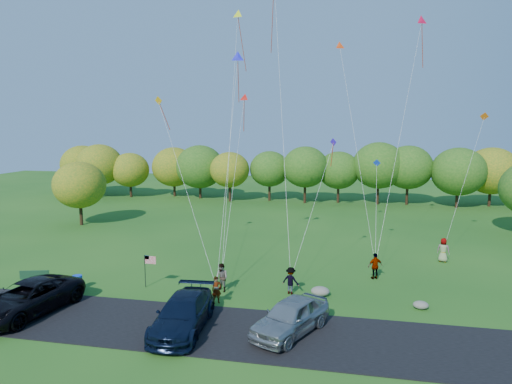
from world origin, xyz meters
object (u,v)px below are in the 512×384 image
at_px(minivan_navy, 183,314).
at_px(trash_barrel, 77,282).
at_px(flyer_a, 217,290).
at_px(minivan_dark, 27,298).
at_px(minivan_silver, 291,316).
at_px(flyer_c, 291,281).
at_px(flyer_e, 443,250).
at_px(flyer_d, 375,266).
at_px(flyer_b, 222,278).
at_px(park_bench, 35,277).

xyz_separation_m(minivan_navy, trash_barrel, (-9.07, 4.47, -0.47)).
distance_m(minivan_navy, flyer_a, 4.09).
height_order(minivan_dark, flyer_a, minivan_dark).
bearing_deg(minivan_silver, flyer_c, 123.02).
relative_size(minivan_dark, flyer_c, 3.77).
bearing_deg(flyer_e, flyer_d, 61.65).
bearing_deg(trash_barrel, flyer_a, -2.54).
distance_m(flyer_c, flyer_e, 14.49).
distance_m(flyer_b, flyer_c, 4.51).
relative_size(flyer_a, flyer_d, 0.89).
bearing_deg(flyer_e, minivan_dark, 49.47).
relative_size(minivan_dark, flyer_a, 3.98).
bearing_deg(flyer_c, flyer_b, 21.08).
height_order(flyer_c, park_bench, flyer_c).
xyz_separation_m(minivan_dark, flyer_c, (14.42, 6.29, -0.10)).
distance_m(minivan_navy, flyer_d, 14.84).
bearing_deg(flyer_a, minivan_dark, 166.86).
bearing_deg(trash_barrel, minivan_dark, -95.75).
bearing_deg(flyer_a, flyer_c, -3.61).
bearing_deg(flyer_a, flyer_e, 3.97).
distance_m(minivan_navy, park_bench, 13.15).
distance_m(minivan_silver, flyer_b, 7.38).
bearing_deg(flyer_b, flyer_c, 37.45).
relative_size(flyer_c, flyer_e, 0.92).
bearing_deg(flyer_a, flyer_b, 62.80).
bearing_deg(flyer_d, minivan_dark, 2.34).
distance_m(flyer_c, park_bench, 17.36).
xyz_separation_m(flyer_e, trash_barrel, (-25.05, -11.40, -0.49)).
xyz_separation_m(minivan_silver, flyer_d, (4.79, 9.79, -0.03)).
height_order(flyer_e, park_bench, flyer_e).
height_order(flyer_c, flyer_e, flyer_e).
bearing_deg(flyer_c, trash_barrel, 23.07).
bearing_deg(minivan_dark, flyer_d, 36.98).
bearing_deg(flyer_d, trash_barrel, -7.74).
bearing_deg(minivan_dark, flyer_e, 41.11).
distance_m(flyer_a, flyer_e, 19.35).
xyz_separation_m(minivan_silver, park_bench, (-17.96, 3.82, -0.40)).
bearing_deg(park_bench, flyer_a, -18.11).
relative_size(minivan_navy, flyer_a, 3.61).
xyz_separation_m(flyer_a, flyer_c, (4.25, 2.47, 0.05)).
distance_m(flyer_b, trash_barrel, 9.65).
bearing_deg(flyer_a, trash_barrel, 143.72).
bearing_deg(park_bench, flyer_e, 6.07).
height_order(minivan_dark, flyer_d, minivan_dark).
distance_m(flyer_d, flyer_e, 7.68).
distance_m(flyer_c, flyer_d, 6.84).
relative_size(flyer_a, flyer_b, 0.90).
bearing_deg(minivan_silver, park_bench, -166.12).
relative_size(minivan_silver, park_bench, 2.82).
bearing_deg(flyer_d, flyer_c, 11.26).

